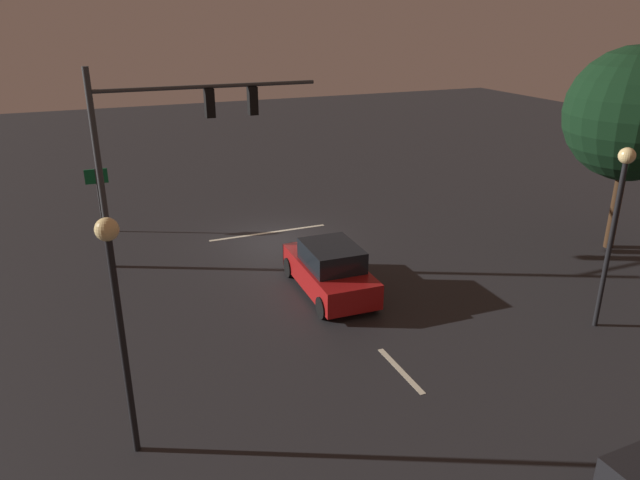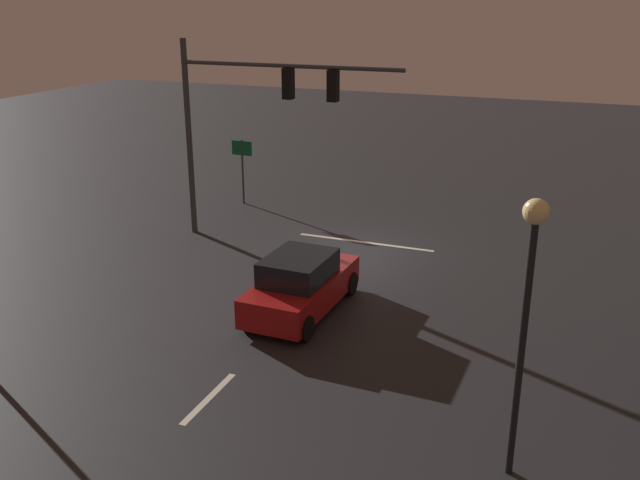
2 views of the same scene
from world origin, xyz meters
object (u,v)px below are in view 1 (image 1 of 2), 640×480
Objects in this scene: car_approaching at (330,270)px; route_sign at (98,186)px; street_lamp_left_kerb at (617,206)px; street_lamp_right_kerb at (116,296)px; tree_left_near at (633,114)px; traffic_signal_assembly at (170,129)px.

route_sign is (6.47, -8.95, 1.17)m from car_approaching.
route_sign is at bearing -47.50° from street_lamp_left_kerb.
tree_left_near reaches higher than street_lamp_right_kerb.
street_lamp_left_kerb reaches higher than route_sign.
car_approaching is at bearing 128.66° from traffic_signal_assembly.
tree_left_near is at bearing 177.45° from car_approaching.
car_approaching is 1.62× the size of route_sign.
tree_left_near is at bearing -165.39° from street_lamp_right_kerb.
street_lamp_right_kerb is at bearing 1.33° from street_lamp_left_kerb.
tree_left_near reaches higher than car_approaching.
street_lamp_left_kerb is 19.01m from route_sign.
tree_left_near is at bearing 160.78° from traffic_signal_assembly.
street_lamp_right_kerb is 14.35m from route_sign.
traffic_signal_assembly is 2.92× the size of route_sign.
traffic_signal_assembly is at bearing -105.10° from street_lamp_right_kerb.
tree_left_near reaches higher than traffic_signal_assembly.
car_approaching is 0.84× the size of street_lamp_left_kerb.
car_approaching is at bearing -38.40° from street_lamp_left_kerb.
street_lamp_right_kerb is at bearing 89.07° from route_sign.
traffic_signal_assembly is 16.55m from tree_left_near.
tree_left_near reaches higher than route_sign.
tree_left_near is (-18.38, -4.79, 1.56)m from street_lamp_right_kerb.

